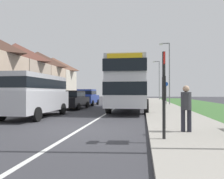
{
  "coord_description": "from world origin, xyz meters",
  "views": [
    {
      "loc": [
        2.4,
        -8.13,
        1.45
      ],
      "look_at": [
        0.56,
        4.92,
        1.6
      ],
      "focal_mm": 34.76,
      "sensor_mm": 36.0,
      "label": 1
    }
  ],
  "objects_px": {
    "parked_van_silver": "(36,92)",
    "pedestrian_at_stop": "(186,106)",
    "parked_car_black": "(73,99)",
    "street_lamp_mid": "(168,69)",
    "double_decker_bus": "(130,83)",
    "parked_car_blue": "(87,97)",
    "bus_stop_sign": "(164,89)",
    "cycle_route_sign": "(166,92)",
    "street_lamp_far": "(159,78)"
  },
  "relations": [
    {
      "from": "parked_car_black",
      "to": "street_lamp_far",
      "type": "xyz_separation_m",
      "value": [
        8.64,
        20.55,
        3.07
      ]
    },
    {
      "from": "double_decker_bus",
      "to": "parked_car_black",
      "type": "height_order",
      "value": "double_decker_bus"
    },
    {
      "from": "pedestrian_at_stop",
      "to": "street_lamp_mid",
      "type": "bearing_deg",
      "value": 85.37
    },
    {
      "from": "parked_van_silver",
      "to": "parked_car_black",
      "type": "bearing_deg",
      "value": 88.37
    },
    {
      "from": "double_decker_bus",
      "to": "street_lamp_mid",
      "type": "xyz_separation_m",
      "value": [
        3.8,
        7.08,
        1.8
      ]
    },
    {
      "from": "double_decker_bus",
      "to": "parked_car_black",
      "type": "relative_size",
      "value": 2.23
    },
    {
      "from": "street_lamp_far",
      "to": "cycle_route_sign",
      "type": "bearing_deg",
      "value": -90.99
    },
    {
      "from": "bus_stop_sign",
      "to": "street_lamp_mid",
      "type": "height_order",
      "value": "street_lamp_mid"
    },
    {
      "from": "parked_car_black",
      "to": "street_lamp_mid",
      "type": "xyz_separation_m",
      "value": [
        8.66,
        6.41,
        3.07
      ]
    },
    {
      "from": "parked_car_blue",
      "to": "cycle_route_sign",
      "type": "relative_size",
      "value": 1.64
    },
    {
      "from": "parked_car_blue",
      "to": "bus_stop_sign",
      "type": "bearing_deg",
      "value": -68.38
    },
    {
      "from": "pedestrian_at_stop",
      "to": "street_lamp_mid",
      "type": "height_order",
      "value": "street_lamp_mid"
    },
    {
      "from": "parked_car_blue",
      "to": "street_lamp_mid",
      "type": "relative_size",
      "value": 0.61
    },
    {
      "from": "parked_car_blue",
      "to": "street_lamp_far",
      "type": "distance_m",
      "value": 18.07
    },
    {
      "from": "pedestrian_at_stop",
      "to": "bus_stop_sign",
      "type": "xyz_separation_m",
      "value": [
        -0.84,
        -1.23,
        0.56
      ]
    },
    {
      "from": "pedestrian_at_stop",
      "to": "double_decker_bus",
      "type": "bearing_deg",
      "value": 104.43
    },
    {
      "from": "parked_car_blue",
      "to": "pedestrian_at_stop",
      "type": "bearing_deg",
      "value": -64.18
    },
    {
      "from": "street_lamp_mid",
      "to": "street_lamp_far",
      "type": "relative_size",
      "value": 1.0
    },
    {
      "from": "parked_van_silver",
      "to": "pedestrian_at_stop",
      "type": "height_order",
      "value": "parked_van_silver"
    },
    {
      "from": "street_lamp_mid",
      "to": "parked_car_blue",
      "type": "bearing_deg",
      "value": -170.73
    },
    {
      "from": "double_decker_bus",
      "to": "street_lamp_mid",
      "type": "height_order",
      "value": "street_lamp_mid"
    },
    {
      "from": "parked_car_blue",
      "to": "street_lamp_mid",
      "type": "xyz_separation_m",
      "value": [
        8.7,
        1.42,
        3.0
      ]
    },
    {
      "from": "parked_van_silver",
      "to": "cycle_route_sign",
      "type": "height_order",
      "value": "cycle_route_sign"
    },
    {
      "from": "parked_van_silver",
      "to": "street_lamp_mid",
      "type": "relative_size",
      "value": 0.81
    },
    {
      "from": "pedestrian_at_stop",
      "to": "street_lamp_far",
      "type": "bearing_deg",
      "value": 87.54
    },
    {
      "from": "parked_van_silver",
      "to": "street_lamp_far",
      "type": "distance_m",
      "value": 28.19
    },
    {
      "from": "parked_van_silver",
      "to": "pedestrian_at_stop",
      "type": "relative_size",
      "value": 3.29
    },
    {
      "from": "bus_stop_sign",
      "to": "cycle_route_sign",
      "type": "distance_m",
      "value": 17.68
    },
    {
      "from": "bus_stop_sign",
      "to": "street_lamp_far",
      "type": "distance_m",
      "value": 32.15
    },
    {
      "from": "double_decker_bus",
      "to": "parked_car_black",
      "type": "distance_m",
      "value": 5.07
    },
    {
      "from": "parked_car_blue",
      "to": "street_lamp_mid",
      "type": "distance_m",
      "value": 9.31
    },
    {
      "from": "parked_car_blue",
      "to": "street_lamp_far",
      "type": "height_order",
      "value": "street_lamp_far"
    },
    {
      "from": "parked_car_blue",
      "to": "pedestrian_at_stop",
      "type": "height_order",
      "value": "parked_car_blue"
    },
    {
      "from": "bus_stop_sign",
      "to": "street_lamp_mid",
      "type": "relative_size",
      "value": 0.38
    },
    {
      "from": "parked_car_black",
      "to": "parked_van_silver",
      "type": "bearing_deg",
      "value": -91.63
    },
    {
      "from": "cycle_route_sign",
      "to": "street_lamp_far",
      "type": "bearing_deg",
      "value": 89.01
    },
    {
      "from": "parked_car_black",
      "to": "pedestrian_at_stop",
      "type": "relative_size",
      "value": 2.65
    },
    {
      "from": "parked_car_black",
      "to": "street_lamp_far",
      "type": "relative_size",
      "value": 0.65
    },
    {
      "from": "parked_van_silver",
      "to": "bus_stop_sign",
      "type": "xyz_separation_m",
      "value": [
        6.65,
        -5.33,
        0.11
      ]
    },
    {
      "from": "parked_car_black",
      "to": "pedestrian_at_stop",
      "type": "xyz_separation_m",
      "value": [
        7.32,
        -10.22,
        0.11
      ]
    },
    {
      "from": "bus_stop_sign",
      "to": "parked_van_silver",
      "type": "bearing_deg",
      "value": 141.26
    },
    {
      "from": "double_decker_bus",
      "to": "parked_car_blue",
      "type": "bearing_deg",
      "value": 130.89
    },
    {
      "from": "parked_van_silver",
      "to": "pedestrian_at_stop",
      "type": "xyz_separation_m",
      "value": [
        7.49,
        -4.11,
        -0.45
      ]
    },
    {
      "from": "cycle_route_sign",
      "to": "street_lamp_mid",
      "type": "relative_size",
      "value": 0.37
    },
    {
      "from": "bus_stop_sign",
      "to": "street_lamp_mid",
      "type": "bearing_deg",
      "value": 83.01
    },
    {
      "from": "parked_car_black",
      "to": "street_lamp_mid",
      "type": "bearing_deg",
      "value": 36.49
    },
    {
      "from": "parked_car_blue",
      "to": "street_lamp_far",
      "type": "relative_size",
      "value": 0.61
    },
    {
      "from": "parked_van_silver",
      "to": "bus_stop_sign",
      "type": "relative_size",
      "value": 2.11
    },
    {
      "from": "parked_van_silver",
      "to": "street_lamp_mid",
      "type": "xyz_separation_m",
      "value": [
        8.84,
        12.52,
        2.51
      ]
    },
    {
      "from": "parked_car_blue",
      "to": "pedestrian_at_stop",
      "type": "xyz_separation_m",
      "value": [
        7.36,
        -15.21,
        0.03
      ]
    }
  ]
}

